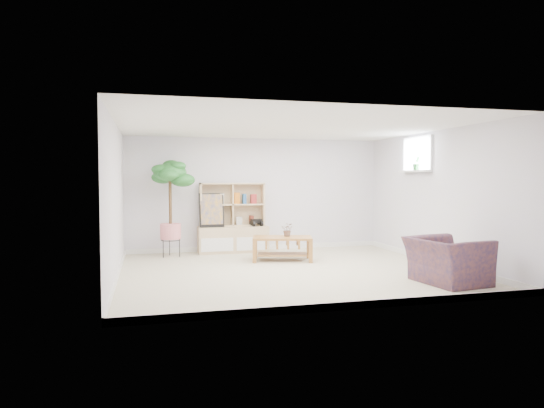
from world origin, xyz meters
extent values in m
cube|color=#BBB08D|center=(0.00, 0.00, 0.00)|extent=(5.50, 5.00, 0.01)
cube|color=white|center=(0.00, 0.00, 2.40)|extent=(5.50, 5.00, 0.01)
cube|color=silver|center=(0.00, 2.50, 1.20)|extent=(5.50, 0.01, 2.40)
cube|color=silver|center=(0.00, -2.50, 1.20)|extent=(5.50, 0.01, 2.40)
cube|color=silver|center=(-2.75, 0.00, 1.20)|extent=(0.01, 5.00, 2.40)
cube|color=silver|center=(2.75, 0.00, 1.20)|extent=(0.01, 5.00, 2.40)
cube|color=white|center=(2.67, 0.60, 1.68)|extent=(0.14, 1.00, 0.04)
imported|color=#2F6E2B|center=(0.27, 1.04, 0.57)|extent=(0.29, 0.28, 0.25)
imported|color=#1C1F48|center=(1.97, -1.51, 0.38)|extent=(1.03, 1.14, 0.76)
imported|color=#256128|center=(2.67, 0.55, 1.83)|extent=(0.15, 0.12, 0.26)
camera|label=1|loc=(-2.27, -7.70, 1.54)|focal=32.00mm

